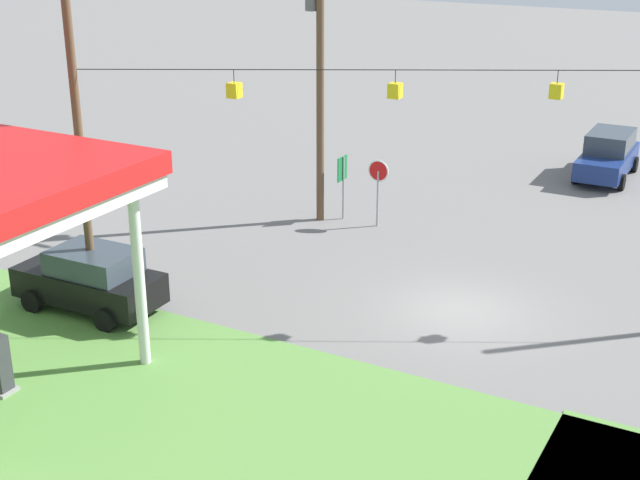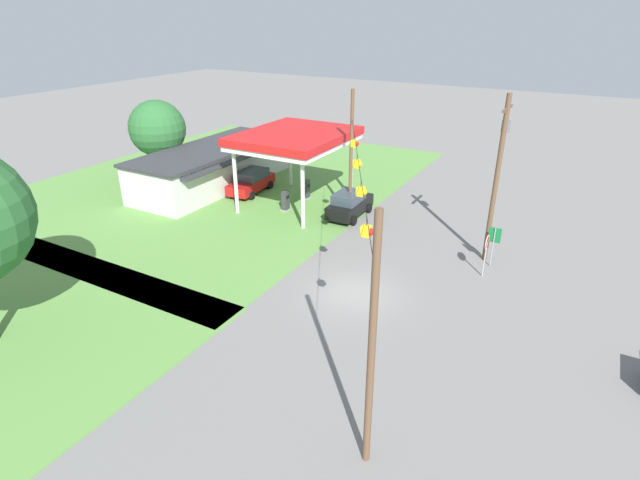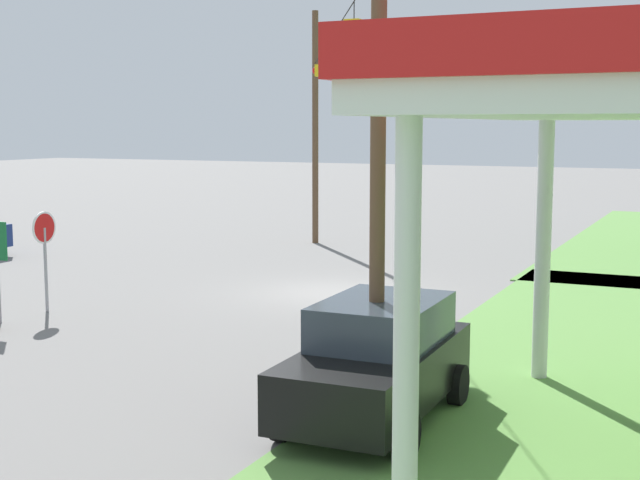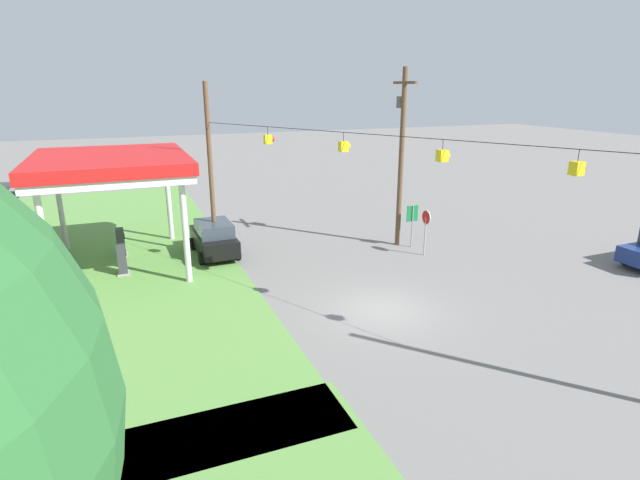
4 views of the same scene
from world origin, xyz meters
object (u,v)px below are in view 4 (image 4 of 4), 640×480
object	(u,v)px
utility_pole_main	(401,149)
car_at_pumps_front	(214,238)
fuel_pump_far	(121,243)
car_at_pumps_rear	(17,255)
fuel_pump_near	(122,260)
gas_station_canopy	(111,166)
stop_sign_roadside	(426,223)
route_sign	(412,218)

from	to	relation	value
utility_pole_main	car_at_pumps_front	bearing A→B (deg)	78.70
fuel_pump_far	car_at_pumps_rear	world-z (taller)	car_at_pumps_rear
fuel_pump_near	fuel_pump_far	xyz separation A→B (m)	(2.99, 0.00, 0.00)
fuel_pump_far	car_at_pumps_front	xyz separation A→B (m)	(-1.72, -4.65, 0.24)
gas_station_canopy	car_at_pumps_rear	distance (m)	6.26
car_at_pumps_rear	car_at_pumps_front	bearing A→B (deg)	79.50
fuel_pump_near	stop_sign_roadside	size ratio (longest dim) A/B	0.61
gas_station_canopy	car_at_pumps_front	xyz separation A→B (m)	(-0.23, -4.65, -4.10)
gas_station_canopy	route_sign	size ratio (longest dim) A/B	3.62
fuel_pump_near	stop_sign_roadside	distance (m)	15.44
car_at_pumps_rear	utility_pole_main	bearing A→B (deg)	76.19
fuel_pump_near	route_sign	xyz separation A→B (m)	(-1.47, -15.22, 0.99)
fuel_pump_far	route_sign	world-z (taller)	route_sign
gas_station_canopy	car_at_pumps_front	distance (m)	6.21
fuel_pump_far	route_sign	bearing A→B (deg)	-106.33
car_at_pumps_front	stop_sign_roadside	xyz separation A→B (m)	(-4.23, -10.47, 0.85)
gas_station_canopy	fuel_pump_far	bearing A→B (deg)	-0.06
car_at_pumps_front	utility_pole_main	bearing A→B (deg)	-102.51
fuel_pump_near	utility_pole_main	distance (m)	15.49
fuel_pump_far	utility_pole_main	bearing A→B (deg)	-104.24
car_at_pumps_rear	route_sign	size ratio (longest dim) A/B	2.07
fuel_pump_far	stop_sign_roadside	xyz separation A→B (m)	(-5.96, -15.12, 1.09)
fuel_pump_near	route_sign	size ratio (longest dim) A/B	0.64
car_at_pumps_front	route_sign	bearing A→B (deg)	-105.72
route_sign	car_at_pumps_front	bearing A→B (deg)	75.50
car_at_pumps_front	route_sign	world-z (taller)	route_sign
route_sign	utility_pole_main	distance (m)	3.82
fuel_pump_near	car_at_pumps_front	distance (m)	4.83
stop_sign_roadside	utility_pole_main	bearing A→B (deg)	-170.30
fuel_pump_near	route_sign	distance (m)	15.33
fuel_pump_near	utility_pole_main	xyz separation A→B (m)	(-0.75, -14.74, 4.70)
stop_sign_roadside	route_sign	xyz separation A→B (m)	(1.50, -0.11, -0.10)
route_sign	utility_pole_main	bearing A→B (deg)	34.01
route_sign	gas_station_canopy	bearing A→B (deg)	78.98
fuel_pump_far	fuel_pump_near	bearing A→B (deg)	180.00
fuel_pump_far	route_sign	distance (m)	15.89
route_sign	car_at_pumps_rear	bearing A→B (deg)	79.88
fuel_pump_near	car_at_pumps_front	xyz separation A→B (m)	(1.27, -4.65, 0.24)
utility_pole_main	route_sign	bearing A→B (deg)	-145.99
car_at_pumps_rear	stop_sign_roadside	world-z (taller)	stop_sign_roadside
gas_station_canopy	route_sign	distance (m)	15.87
car_at_pumps_front	car_at_pumps_rear	xyz separation A→B (m)	(0.81, 9.31, -0.03)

